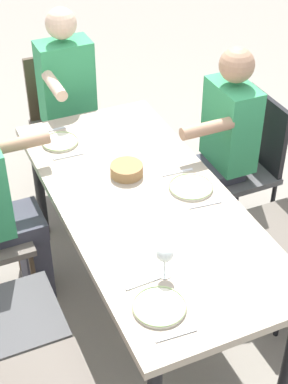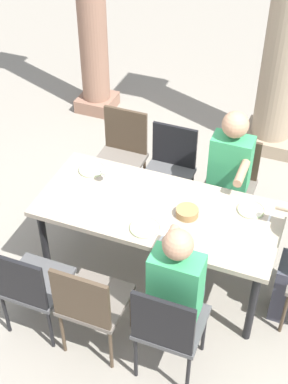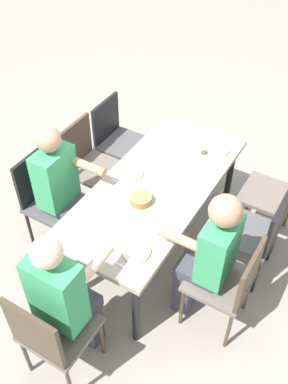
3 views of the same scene
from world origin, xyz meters
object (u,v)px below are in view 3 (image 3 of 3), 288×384
at_px(chair_west_south, 117,136).
at_px(diner_man_white, 208,255).
at_px(diner_guest_third, 64,191).
at_px(chair_east_north, 230,281).
at_px(diner_woman_green, 66,297).
at_px(wine_glass_0, 200,146).
at_px(plate_1, 130,173).
at_px(chair_head_east, 51,333).
at_px(plate_2, 136,251).
at_px(chair_west_north, 278,192).
at_px(chair_mid_south, 88,161).
at_px(dining_table, 155,192).
at_px(chair_east_south, 48,196).
at_px(chair_mid_north, 258,231).
at_px(bread_basket, 141,199).
at_px(plate_0, 217,149).

distance_m(chair_west_south, diner_man_white, 1.83).
bearing_deg(diner_guest_third, chair_east_north, 89.88).
height_order(diner_woman_green, diner_guest_third, diner_woman_green).
xyz_separation_m(diner_guest_third, wine_glass_0, (-0.88, 0.78, 0.19)).
relative_size(chair_east_north, plate_1, 3.94).
bearing_deg(diner_guest_third, chair_head_east, 33.38).
bearing_deg(plate_1, diner_man_white, 66.20).
xyz_separation_m(chair_head_east, diner_guest_third, (-0.98, -0.64, 0.15)).
bearing_deg(plate_2, diner_man_white, 123.80).
relative_size(chair_west_north, chair_mid_south, 1.04).
relative_size(dining_table, chair_west_south, 2.13).
relative_size(chair_west_south, chair_east_south, 0.94).
relative_size(chair_east_north, wine_glass_0, 5.77).
bearing_deg(plate_2, plate_1, -144.96).
distance_m(chair_west_north, plate_1, 1.29).
height_order(chair_mid_south, chair_east_south, chair_east_south).
bearing_deg(chair_east_north, chair_mid_north, 179.77).
bearing_deg(chair_mid_north, bread_basket, -63.19).
distance_m(plate_2, bread_basket, 0.49).
distance_m(diner_guest_third, plate_1, 0.56).
bearing_deg(chair_east_north, diner_man_white, -89.09).
xyz_separation_m(chair_head_east, bread_basket, (-1.13, 0.00, 0.26)).
bearing_deg(chair_west_north, wine_glass_0, -76.90).
bearing_deg(chair_mid_south, diner_woman_green, 31.62).
relative_size(diner_woman_green, plate_2, 6.42).
bearing_deg(plate_2, chair_east_north, 115.14).
bearing_deg(plate_0, chair_head_east, -6.61).
bearing_deg(wine_glass_0, plate_1, -37.90).
relative_size(chair_mid_north, plate_0, 4.00).
bearing_deg(diner_man_white, dining_table, -120.58).
height_order(chair_head_east, plate_1, chair_head_east).
relative_size(chair_east_south, chair_head_east, 1.00).
relative_size(plate_0, bread_basket, 1.29).
distance_m(chair_east_south, diner_man_white, 1.49).
height_order(diner_woman_green, wine_glass_0, diner_woman_green).
relative_size(dining_table, diner_man_white, 1.45).
relative_size(plate_0, wine_glass_0, 1.43).
height_order(chair_west_south, plate_0, chair_west_south).
relative_size(diner_guest_third, plate_1, 5.71).
bearing_deg(chair_mid_north, chair_head_east, -28.32).
height_order(chair_west_north, wine_glass_0, chair_west_north).
bearing_deg(plate_2, diner_guest_third, -108.33).
distance_m(dining_table, diner_man_white, 0.75).
bearing_deg(chair_west_north, diner_man_white, -10.26).
height_order(chair_mid_north, chair_head_east, chair_head_east).
relative_size(diner_man_white, bread_basket, 7.57).
bearing_deg(bread_basket, wine_glass_0, 169.67).
relative_size(chair_west_south, diner_woman_green, 0.66).
relative_size(chair_west_north, chair_east_south, 1.00).
height_order(chair_mid_south, diner_woman_green, diner_woman_green).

